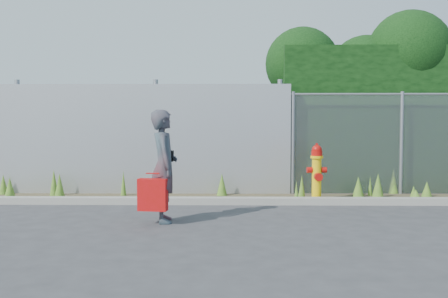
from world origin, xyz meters
The scene contains 9 objects.
ground centered at (0.00, 0.00, 0.00)m, with size 80.00×80.00×0.00m, color #353537.
curb centered at (0.00, 1.80, 0.06)m, with size 16.00×0.22×0.12m, color gray.
weed_strip centered at (-0.45, 2.44, 0.13)m, with size 16.00×1.34×0.52m.
corrugated_fence centered at (-3.25, 3.01, 1.10)m, with size 8.50×0.21×2.30m.
hedge centered at (4.32, 4.04, 2.01)m, with size 7.63×2.05×3.84m.
fire_hydrant centered at (1.37, 2.08, 0.52)m, with size 0.36×0.32×1.07m.
woman centered at (-1.16, 0.25, 0.82)m, with size 0.59×0.39×1.63m, color #105D68.
red_tote_bag centered at (-1.28, 0.02, 0.43)m, with size 0.41×0.15×0.54m.
black_shoulder_bag centered at (-1.14, 0.40, 0.95)m, with size 0.22×0.09×0.16m.
Camera 1 is at (-0.18, -6.92, 1.47)m, focal length 40.00 mm.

